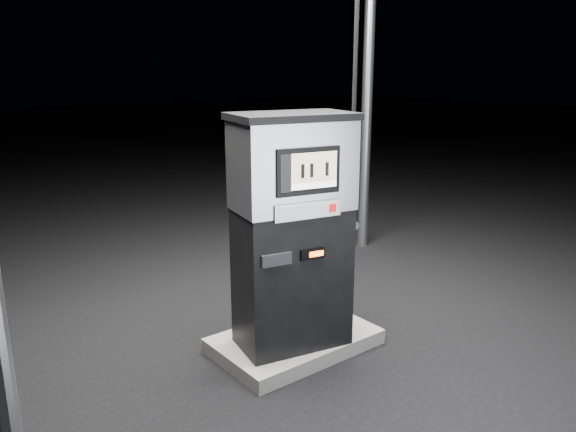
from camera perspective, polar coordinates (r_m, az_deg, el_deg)
ground at (r=5.89m, az=0.69°, el=-13.22°), size 80.00×80.00×0.00m
pump_island at (r=5.85m, az=0.70°, el=-12.58°), size 1.60×1.00×0.15m
fuel_dispenser at (r=5.25m, az=0.46°, el=-1.45°), size 1.29×0.88×4.63m
bollard_left at (r=5.28m, az=-3.54°, el=-9.38°), size 0.13×0.13×0.92m
bollard_right at (r=6.23m, az=4.90°, el=-5.74°), size 0.15×0.15×0.87m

